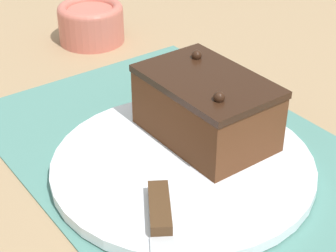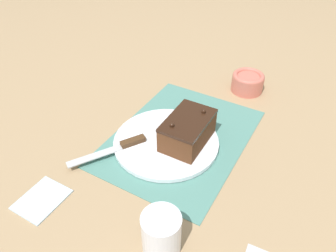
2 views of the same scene
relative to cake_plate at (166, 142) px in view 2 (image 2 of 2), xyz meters
The scene contains 8 objects.
ground_plane 0.05m from the cake_plate, 154.69° to the left, with size 3.00×3.00×0.00m, color #9E7F5B.
placemat_woven 0.05m from the cake_plate, 154.69° to the left, with size 0.46×0.34×0.00m, color slate.
cake_plate is the anchor object (origin of this frame).
chocolate_cake 0.07m from the cake_plate, 116.24° to the left, with size 0.15×0.10×0.08m.
serving_knife 0.12m from the cake_plate, 46.13° to the right, with size 0.19×0.13×0.01m.
drinking_glass 0.31m from the cake_plate, 28.44° to the left, with size 0.08×0.08×0.09m.
small_bowl 0.38m from the cake_plate, 165.21° to the left, with size 0.10×0.10×0.06m.
folded_napkin 0.34m from the cake_plate, 26.40° to the right, with size 0.11×0.09×0.01m, color silver.
Camera 2 is at (0.61, 0.31, 0.60)m, focal length 35.00 mm.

